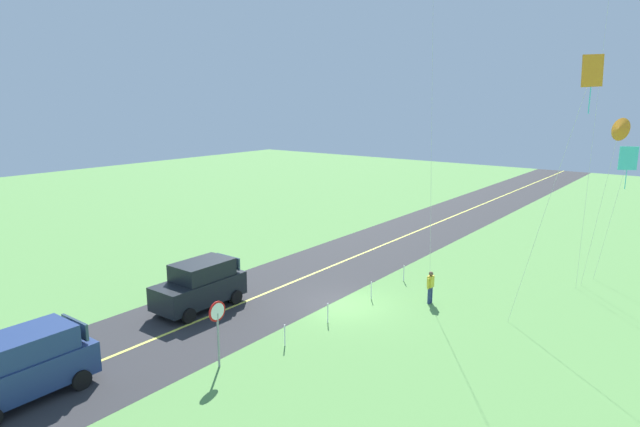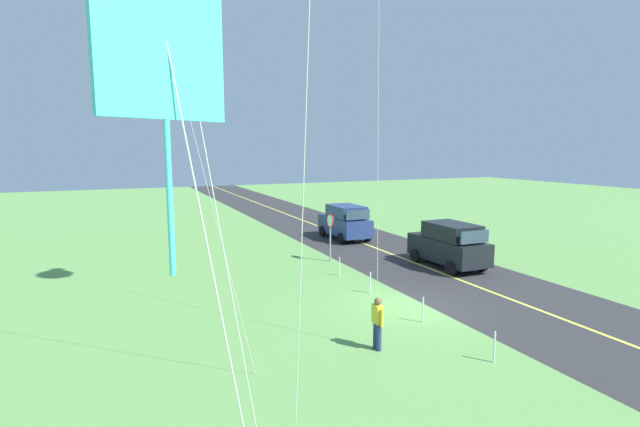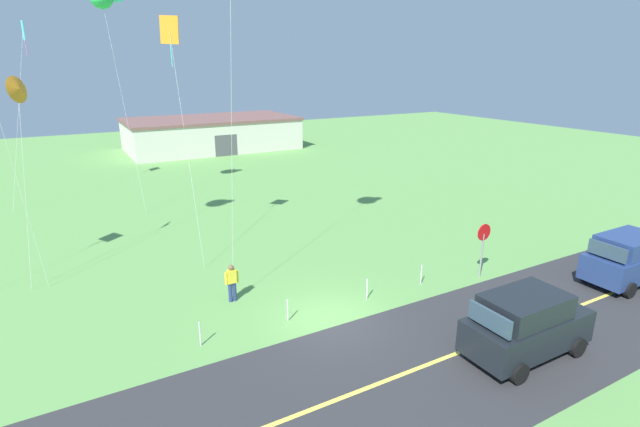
% 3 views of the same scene
% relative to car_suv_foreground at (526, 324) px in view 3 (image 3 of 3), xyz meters
% --- Properties ---
extents(ground_plane, '(120.00, 120.00, 0.10)m').
position_rel_car_suv_foreground_xyz_m(ground_plane, '(-4.38, 5.11, -1.20)').
color(ground_plane, '#60994C').
extents(asphalt_road, '(120.00, 7.00, 0.00)m').
position_rel_car_suv_foreground_xyz_m(asphalt_road, '(-4.38, 1.11, -1.15)').
color(asphalt_road, '#2D2D30').
rests_on(asphalt_road, ground).
extents(road_centre_stripe, '(120.00, 0.16, 0.00)m').
position_rel_car_suv_foreground_xyz_m(road_centre_stripe, '(-4.38, 1.11, -1.15)').
color(road_centre_stripe, '#E5E04C').
rests_on(road_centre_stripe, asphalt_road).
extents(car_suv_foreground, '(4.40, 2.12, 2.24)m').
position_rel_car_suv_foreground_xyz_m(car_suv_foreground, '(0.00, 0.00, 0.00)').
color(car_suv_foreground, black).
rests_on(car_suv_foreground, ground).
extents(car_parked_east_near, '(4.40, 2.12, 2.24)m').
position_rel_car_suv_foreground_xyz_m(car_parked_east_near, '(8.66, 1.50, 0.00)').
color(car_parked_east_near, navy).
rests_on(car_parked_east_near, ground).
extents(stop_sign, '(0.76, 0.08, 2.56)m').
position_rel_car_suv_foreground_xyz_m(stop_sign, '(3.41, 5.01, 0.65)').
color(stop_sign, gray).
rests_on(stop_sign, ground).
extents(person_adult_near, '(0.58, 0.22, 1.60)m').
position_rel_car_suv_foreground_xyz_m(person_adult_near, '(-7.12, 8.37, -0.29)').
color(person_adult_near, navy).
rests_on(person_adult_near, ground).
extents(kite_blue_mid, '(2.41, 3.34, 12.00)m').
position_rel_car_suv_foreground_xyz_m(kite_blue_mid, '(-13.22, 29.80, 9.96)').
color(kite_blue_mid, silver).
rests_on(kite_blue_mid, ground).
extents(kite_orange_near, '(1.30, 1.65, 8.85)m').
position_rel_car_suv_foreground_xyz_m(kite_orange_near, '(-13.51, 14.73, 7.11)').
color(kite_orange_near, silver).
rests_on(kite_orange_near, ground).
extents(kite_cyan_top, '(0.73, 2.72, 11.35)m').
position_rel_car_suv_foreground_xyz_m(kite_cyan_top, '(-7.31, 14.46, 9.36)').
color(kite_cyan_top, silver).
rests_on(kite_cyan_top, ground).
extents(warehouse_distant, '(18.36, 10.20, 3.50)m').
position_rel_car_suv_foreground_xyz_m(warehouse_distant, '(3.28, 44.45, 0.60)').
color(warehouse_distant, beige).
rests_on(warehouse_distant, ground).
extents(fence_post_0, '(0.05, 0.05, 0.90)m').
position_rel_car_suv_foreground_xyz_m(fence_post_0, '(-9.19, 5.81, -0.70)').
color(fence_post_0, silver).
rests_on(fence_post_0, ground).
extents(fence_post_1, '(0.05, 0.05, 0.90)m').
position_rel_car_suv_foreground_xyz_m(fence_post_1, '(-5.86, 5.81, -0.70)').
color(fence_post_1, silver).
rests_on(fence_post_1, ground).
extents(fence_post_2, '(0.05, 0.05, 0.90)m').
position_rel_car_suv_foreground_xyz_m(fence_post_2, '(-2.25, 5.81, -0.70)').
color(fence_post_2, silver).
rests_on(fence_post_2, ground).
extents(fence_post_3, '(0.05, 0.05, 0.90)m').
position_rel_car_suv_foreground_xyz_m(fence_post_3, '(0.65, 5.81, -0.70)').
color(fence_post_3, silver).
rests_on(fence_post_3, ground).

